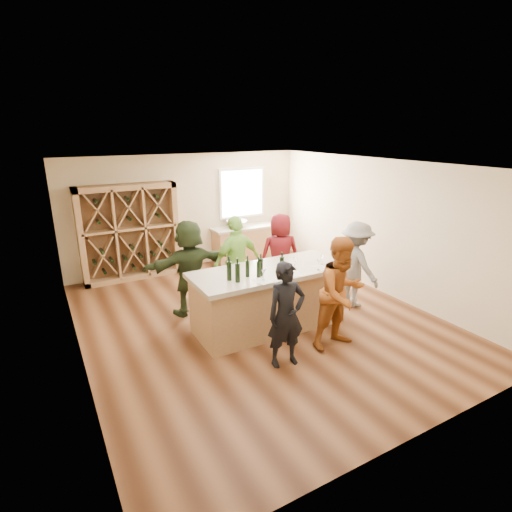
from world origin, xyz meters
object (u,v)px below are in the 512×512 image
person_near_right (341,293)px  person_far_left (190,267)px  person_far_right (280,254)px  sink (237,224)px  person_server (356,264)px  wine_bottle_b (238,273)px  person_far_mid (237,262)px  wine_bottle_e (261,267)px  wine_rack (130,233)px  wine_bottle_d (259,269)px  person_near_left (286,315)px  wine_bottle_f (282,266)px  wine_bottle_a (229,271)px  wine_bottle_c (248,269)px  tasting_counter_base (269,300)px

person_near_right → person_far_left: size_ratio=1.01×
person_near_right → person_far_right: person_near_right is taller
sink → person_server: (0.79, -3.60, -0.17)m
sink → person_far_left: (-2.15, -2.35, -0.11)m
wine_bottle_b → person_far_mid: 1.50m
wine_bottle_e → person_near_right: person_near_right is taller
wine_rack → sink: (2.70, -0.07, -0.09)m
wine_rack → person_far_right: size_ratio=1.27×
wine_rack → wine_bottle_d: wine_rack is taller
person_near_left → person_server: person_server is taller
wine_bottle_e → wine_bottle_f: (0.33, -0.12, 0.01)m
wine_rack → wine_bottle_a: (0.73, -3.76, 0.14)m
wine_bottle_a → wine_bottle_c: (0.33, -0.00, -0.02)m
tasting_counter_base → wine_bottle_e: 0.80m
person_near_left → wine_bottle_b: bearing=118.9°
person_far_left → person_far_right: bearing=176.4°
person_far_right → wine_bottle_f: 1.80m
wine_bottle_b → person_near_left: (0.35, -0.87, -0.44)m
person_far_right → person_far_mid: bearing=22.3°
person_server → wine_rack: bearing=42.4°
wine_bottle_d → wine_bottle_e: 0.09m
wine_bottle_d → wine_bottle_a: bearing=167.5°
wine_bottle_b → wine_bottle_d: (0.39, 0.03, -0.02)m
tasting_counter_base → wine_bottle_d: wine_bottle_d is taller
wine_bottle_a → wine_bottle_d: wine_bottle_a is taller
wine_bottle_d → wine_rack: bearing=107.3°
wine_rack → wine_bottle_e: size_ratio=7.61×
person_near_left → person_far_mid: (0.30, 2.19, 0.11)m
wine_bottle_b → person_far_left: person_far_left is taller
sink → person_far_left: size_ratio=0.30×
person_near_right → wine_bottle_f: size_ratio=6.08×
wine_bottle_b → person_near_left: 1.03m
tasting_counter_base → wine_bottle_e: (-0.28, -0.18, 0.72)m
tasting_counter_base → wine_bottle_d: bearing=-146.6°
wine_bottle_b → person_near_right: bearing=-31.2°
tasting_counter_base → person_far_mid: person_far_mid is taller
wine_rack → wine_bottle_b: bearing=-78.3°
sink → wine_bottle_b: 4.28m
person_near_right → wine_bottle_c: bearing=137.6°
wine_bottle_c → sink: bearing=66.0°
wine_rack → wine_bottle_c: 3.91m
person_far_left → wine_bottle_b: bearing=97.0°
tasting_counter_base → person_near_left: size_ratio=1.62×
wine_rack → person_far_left: (0.55, -2.42, -0.19)m
person_near_left → person_near_right: bearing=8.4°
tasting_counter_base → person_near_right: size_ratio=1.43×
wine_rack → person_far_mid: wine_rack is taller
person_near_left → person_near_right: (1.05, 0.02, 0.11)m
wine_bottle_e → person_near_left: (-0.12, -0.95, -0.42)m
person_server → person_near_right: bearing=128.5°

